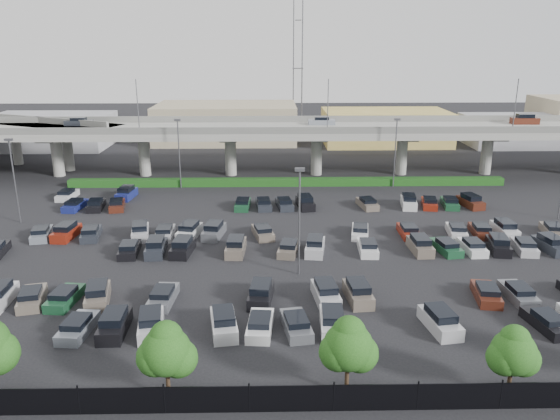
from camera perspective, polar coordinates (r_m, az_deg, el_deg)
The scene contains 9 objects.
ground at distance 59.42m, azimuth 1.55°, elevation -3.56°, with size 280.00×280.00×0.00m, color black.
overpass at distance 88.67m, azimuth 0.51°, elevation 8.10°, with size 150.00×13.00×15.80m.
hedge at distance 83.10m, azimuth 0.76°, elevation 2.94°, with size 66.00×1.60×1.10m, color #174213.
fence at distance 34.23m, azimuth 3.77°, elevation -19.03°, with size 70.00×0.10×2.00m.
tree_row at distance 34.06m, azimuth 4.95°, elevation -13.97°, with size 65.07×3.66×5.94m.
parked_cars at distance 55.42m, azimuth 1.22°, elevation -4.44°, with size 63.05×41.63×1.67m.
light_poles at distance 59.38m, azimuth -2.47°, elevation 2.73°, with size 66.90×48.38×10.30m.
distant_buildings at distance 119.51m, azimuth 6.18°, elevation 8.83°, with size 138.00×24.00×9.00m.
comm_tower at distance 129.75m, azimuth 1.87°, elevation 14.85°, with size 2.40×2.40×30.00m.
Camera 1 is at (-2.74, -55.45, 21.17)m, focal length 35.00 mm.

